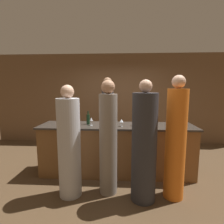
{
  "coord_description": "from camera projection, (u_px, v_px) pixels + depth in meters",
  "views": [
    {
      "loc": [
        0.1,
        -3.45,
        1.78
      ],
      "look_at": [
        -0.1,
        0.1,
        1.27
      ],
      "focal_mm": 28.0,
      "sensor_mm": 36.0,
      "label": 1
    }
  ],
  "objects": [
    {
      "name": "wine_glass_0",
      "position": [
        134.0,
        120.0,
        3.46
      ],
      "size": [
        0.08,
        0.08,
        0.16
      ],
      "color": "silver",
      "rests_on": "bar_counter"
    },
    {
      "name": "wine_bottle_1",
      "position": [
        88.0,
        119.0,
        3.59
      ],
      "size": [
        0.07,
        0.07,
        0.27
      ],
      "color": "black",
      "rests_on": "bar_counter"
    },
    {
      "name": "back_wall",
      "position": [
        119.0,
        99.0,
        5.53
      ],
      "size": [
        8.0,
        0.06,
        2.8
      ],
      "color": "brown",
      "rests_on": "ground_plane"
    },
    {
      "name": "wine_glass_4",
      "position": [
        121.0,
        121.0,
        3.39
      ],
      "size": [
        0.08,
        0.08,
        0.14
      ],
      "color": "silver",
      "rests_on": "bar_counter"
    },
    {
      "name": "guest_2",
      "position": [
        69.0,
        146.0,
        2.81
      ],
      "size": [
        0.36,
        0.36,
        1.81
      ],
      "color": "#B2B2B7",
      "rests_on": "ground_plane"
    },
    {
      "name": "bartender",
      "position": [
        108.0,
        120.0,
        4.38
      ],
      "size": [
        0.3,
        0.3,
        2.01
      ],
      "rotation": [
        0.0,
        0.0,
        3.14
      ],
      "color": "#2D2D33",
      "rests_on": "ground_plane"
    },
    {
      "name": "guest_3",
      "position": [
        144.0,
        146.0,
        2.68
      ],
      "size": [
        0.38,
        0.38,
        1.89
      ],
      "color": "#2D2D33",
      "rests_on": "ground_plane"
    },
    {
      "name": "wine_glass_6",
      "position": [
        156.0,
        120.0,
        3.42
      ],
      "size": [
        0.07,
        0.07,
        0.16
      ],
      "color": "silver",
      "rests_on": "bar_counter"
    },
    {
      "name": "wine_bottle_0",
      "position": [
        149.0,
        118.0,
        3.67
      ],
      "size": [
        0.07,
        0.07,
        0.3
      ],
      "color": "#19381E",
      "rests_on": "bar_counter"
    },
    {
      "name": "guest_1",
      "position": [
        176.0,
        142.0,
        2.74
      ],
      "size": [
        0.32,
        0.32,
        1.96
      ],
      "color": "orange",
      "rests_on": "ground_plane"
    },
    {
      "name": "wine_glass_3",
      "position": [
        62.0,
        121.0,
        3.27
      ],
      "size": [
        0.08,
        0.08,
        0.15
      ],
      "color": "silver",
      "rests_on": "bar_counter"
    },
    {
      "name": "guest_0",
      "position": [
        108.0,
        141.0,
        2.87
      ],
      "size": [
        0.3,
        0.3,
        1.89
      ],
      "color": "gray",
      "rests_on": "ground_plane"
    },
    {
      "name": "wine_glass_5",
      "position": [
        91.0,
        119.0,
        3.47
      ],
      "size": [
        0.06,
        0.06,
        0.16
      ],
      "color": "silver",
      "rests_on": "bar_counter"
    },
    {
      "name": "bar_counter",
      "position": [
        117.0,
        149.0,
        3.6
      ],
      "size": [
        3.1,
        0.72,
        1.02
      ],
      "color": "brown",
      "rests_on": "ground_plane"
    },
    {
      "name": "wine_glass_2",
      "position": [
        110.0,
        120.0,
        3.46
      ],
      "size": [
        0.07,
        0.07,
        0.15
      ],
      "color": "silver",
      "rests_on": "bar_counter"
    },
    {
      "name": "ground_plane",
      "position": [
        117.0,
        172.0,
        3.67
      ],
      "size": [
        14.0,
        14.0,
        0.0
      ],
      "primitive_type": "plane",
      "color": "#4C3823"
    },
    {
      "name": "wine_glass_1",
      "position": [
        172.0,
        120.0,
        3.29
      ],
      "size": [
        0.08,
        0.08,
        0.18
      ],
      "color": "silver",
      "rests_on": "bar_counter"
    }
  ]
}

